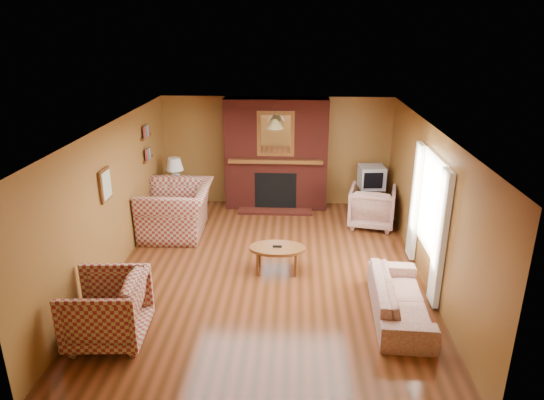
# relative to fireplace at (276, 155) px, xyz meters

# --- Properties ---
(floor) EXTENTS (6.50, 6.50, 0.00)m
(floor) POSITION_rel_fireplace_xyz_m (0.00, -2.98, -1.18)
(floor) COLOR #42220E
(floor) RESTS_ON ground
(ceiling) EXTENTS (6.50, 6.50, 0.00)m
(ceiling) POSITION_rel_fireplace_xyz_m (0.00, -2.98, 1.22)
(ceiling) COLOR white
(ceiling) RESTS_ON wall_back
(wall_back) EXTENTS (6.50, 0.00, 6.50)m
(wall_back) POSITION_rel_fireplace_xyz_m (0.00, 0.27, 0.02)
(wall_back) COLOR brown
(wall_back) RESTS_ON floor
(wall_front) EXTENTS (6.50, 0.00, 6.50)m
(wall_front) POSITION_rel_fireplace_xyz_m (0.00, -6.23, 0.02)
(wall_front) COLOR brown
(wall_front) RESTS_ON floor
(wall_left) EXTENTS (0.00, 6.50, 6.50)m
(wall_left) POSITION_rel_fireplace_xyz_m (-2.50, -2.98, 0.02)
(wall_left) COLOR brown
(wall_left) RESTS_ON floor
(wall_right) EXTENTS (0.00, 6.50, 6.50)m
(wall_right) POSITION_rel_fireplace_xyz_m (2.50, -2.98, 0.02)
(wall_right) COLOR brown
(wall_right) RESTS_ON floor
(fireplace) EXTENTS (2.20, 0.82, 2.40)m
(fireplace) POSITION_rel_fireplace_xyz_m (0.00, 0.00, 0.00)
(fireplace) COLOR #501811
(fireplace) RESTS_ON floor
(window_right) EXTENTS (0.10, 1.85, 2.00)m
(window_right) POSITION_rel_fireplace_xyz_m (2.45, -3.18, -0.06)
(window_right) COLOR beige
(window_right) RESTS_ON wall_right
(bookshelf) EXTENTS (0.09, 0.55, 0.71)m
(bookshelf) POSITION_rel_fireplace_xyz_m (-2.44, -1.08, 0.48)
(bookshelf) COLOR brown
(bookshelf) RESTS_ON wall_left
(botanical_print) EXTENTS (0.05, 0.40, 0.50)m
(botanical_print) POSITION_rel_fireplace_xyz_m (-2.47, -3.28, 0.37)
(botanical_print) COLOR brown
(botanical_print) RESTS_ON wall_left
(pendant_light) EXTENTS (0.36, 0.36, 0.48)m
(pendant_light) POSITION_rel_fireplace_xyz_m (0.00, -0.68, 0.82)
(pendant_light) COLOR black
(pendant_light) RESTS_ON ceiling
(plaid_loveseat) EXTENTS (1.33, 1.51, 0.96)m
(plaid_loveseat) POSITION_rel_fireplace_xyz_m (-1.85, -1.54, -0.70)
(plaid_loveseat) COLOR maroon
(plaid_loveseat) RESTS_ON floor
(plaid_armchair) EXTENTS (1.03, 1.01, 0.89)m
(plaid_armchair) POSITION_rel_fireplace_xyz_m (-1.95, -4.96, -0.74)
(plaid_armchair) COLOR maroon
(plaid_armchair) RESTS_ON floor
(floral_sofa) EXTENTS (0.80, 1.86, 0.53)m
(floral_sofa) POSITION_rel_fireplace_xyz_m (1.90, -4.22, -0.92)
(floral_sofa) COLOR #BBAD91
(floral_sofa) RESTS_ON floor
(floral_armchair) EXTENTS (1.03, 1.05, 0.82)m
(floral_armchair) POSITION_rel_fireplace_xyz_m (1.97, -0.99, -0.77)
(floral_armchair) COLOR #BBAD91
(floral_armchair) RESTS_ON floor
(coffee_table) EXTENTS (0.92, 0.57, 0.46)m
(coffee_table) POSITION_rel_fireplace_xyz_m (0.15, -3.01, -0.80)
(coffee_table) COLOR brown
(coffee_table) RESTS_ON floor
(side_table) EXTENTS (0.49, 0.49, 0.63)m
(side_table) POSITION_rel_fireplace_xyz_m (-2.10, -0.53, -0.87)
(side_table) COLOR brown
(side_table) RESTS_ON floor
(table_lamp) EXTENTS (0.37, 0.37, 0.61)m
(table_lamp) POSITION_rel_fireplace_xyz_m (-2.10, -0.53, -0.22)
(table_lamp) COLOR white
(table_lamp) RESTS_ON side_table
(tv_stand) EXTENTS (0.50, 0.45, 0.54)m
(tv_stand) POSITION_rel_fireplace_xyz_m (2.05, -0.18, -0.91)
(tv_stand) COLOR black
(tv_stand) RESTS_ON floor
(crt_tv) EXTENTS (0.56, 0.55, 0.48)m
(crt_tv) POSITION_rel_fireplace_xyz_m (2.05, -0.19, -0.40)
(crt_tv) COLOR #B1B3B9
(crt_tv) RESTS_ON tv_stand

